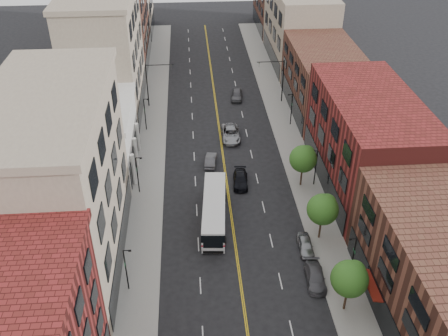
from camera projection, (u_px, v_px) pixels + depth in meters
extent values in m
cube|color=gray|center=(152.00, 146.00, 71.27)|extent=(4.00, 110.00, 0.15)
cube|color=gray|center=(290.00, 141.00, 72.52)|extent=(4.00, 110.00, 0.15)
cube|color=gray|center=(60.00, 188.00, 47.62)|extent=(10.00, 22.00, 18.00)
cube|color=silver|center=(94.00, 139.00, 65.33)|extent=(10.00, 14.00, 8.00)
cube|color=gray|center=(105.00, 55.00, 76.69)|extent=(10.00, 20.00, 18.00)
cube|color=brown|center=(119.00, 24.00, 94.13)|extent=(10.00, 20.00, 15.00)
cube|color=#5D1B18|center=(367.00, 143.00, 60.55)|extent=(10.00, 22.00, 12.00)
cube|color=brown|center=(324.00, 80.00, 78.54)|extent=(10.00, 20.00, 10.00)
cube|color=gray|center=(299.00, 26.00, 94.88)|extent=(10.00, 22.00, 14.00)
cube|color=brown|center=(280.00, 5.00, 112.32)|extent=(10.00, 18.00, 11.00)
cylinder|color=black|center=(346.00, 299.00, 46.00)|extent=(0.22, 0.22, 2.50)
sphere|color=#1F5217|center=(349.00, 279.00, 44.54)|extent=(3.40, 3.40, 3.40)
sphere|color=#1F5217|center=(354.00, 271.00, 44.62)|extent=(2.04, 2.04, 2.04)
cylinder|color=black|center=(320.00, 228.00, 54.30)|extent=(0.22, 0.22, 2.50)
sphere|color=#1F5217|center=(323.00, 209.00, 52.84)|extent=(3.40, 3.40, 3.40)
sphere|color=#1F5217|center=(327.00, 203.00, 52.92)|extent=(2.04, 2.04, 2.04)
cylinder|color=black|center=(301.00, 177.00, 62.61)|extent=(0.22, 0.22, 2.50)
sphere|color=#1F5217|center=(303.00, 159.00, 61.15)|extent=(3.40, 3.40, 3.40)
sphere|color=#1F5217|center=(307.00, 153.00, 61.23)|extent=(2.04, 2.04, 2.04)
cylinder|color=black|center=(126.00, 270.00, 47.35)|extent=(0.14, 0.14, 5.00)
cylinder|color=black|center=(127.00, 250.00, 45.99)|extent=(0.70, 0.10, 0.10)
cube|color=black|center=(130.00, 251.00, 46.04)|extent=(0.28, 0.14, 0.14)
cube|color=#19592D|center=(125.00, 263.00, 46.86)|extent=(0.04, 0.55, 0.35)
cylinder|color=black|center=(138.00, 175.00, 60.64)|extent=(0.14, 0.14, 5.00)
cylinder|color=black|center=(139.00, 158.00, 59.28)|extent=(0.70, 0.10, 0.10)
cube|color=black|center=(141.00, 158.00, 59.33)|extent=(0.28, 0.14, 0.14)
cube|color=#19592D|center=(137.00, 169.00, 60.15)|extent=(0.04, 0.55, 0.35)
cylinder|color=black|center=(145.00, 115.00, 73.93)|extent=(0.14, 0.14, 5.00)
cylinder|color=black|center=(146.00, 99.00, 72.57)|extent=(0.70, 0.10, 0.10)
cube|color=black|center=(148.00, 99.00, 72.61)|extent=(0.28, 0.14, 0.14)
cube|color=#19592D|center=(144.00, 109.00, 73.43)|extent=(0.04, 0.55, 0.35)
cylinder|color=black|center=(353.00, 258.00, 48.74)|extent=(0.14, 0.14, 5.00)
cylinder|color=black|center=(353.00, 239.00, 47.33)|extent=(0.70, 0.10, 0.10)
cube|color=black|center=(350.00, 239.00, 47.34)|extent=(0.28, 0.14, 0.14)
cube|color=#19592D|center=(354.00, 251.00, 48.24)|extent=(0.04, 0.55, 0.35)
cylinder|color=black|center=(316.00, 168.00, 62.03)|extent=(0.14, 0.14, 5.00)
cylinder|color=black|center=(315.00, 151.00, 60.62)|extent=(0.70, 0.10, 0.10)
cube|color=black|center=(313.00, 151.00, 60.63)|extent=(0.28, 0.14, 0.14)
cube|color=#19592D|center=(316.00, 162.00, 61.53)|extent=(0.04, 0.55, 0.35)
cylinder|color=black|center=(291.00, 109.00, 75.31)|extent=(0.14, 0.14, 5.00)
cylinder|color=black|center=(290.00, 94.00, 73.91)|extent=(0.70, 0.10, 0.10)
cube|color=black|center=(289.00, 95.00, 73.92)|extent=(0.28, 0.14, 0.14)
cube|color=#19592D|center=(292.00, 104.00, 74.82)|extent=(0.04, 0.55, 0.35)
cylinder|color=black|center=(147.00, 85.00, 79.97)|extent=(0.18, 0.18, 7.20)
cylinder|color=black|center=(159.00, 65.00, 78.23)|extent=(4.40, 0.12, 0.12)
imported|color=black|center=(171.00, 67.00, 78.56)|extent=(0.15, 0.18, 0.90)
cylinder|color=black|center=(283.00, 81.00, 81.35)|extent=(0.18, 0.18, 7.20)
cylinder|color=black|center=(271.00, 62.00, 79.33)|extent=(4.40, 0.12, 0.12)
imported|color=black|center=(259.00, 64.00, 79.44)|extent=(0.15, 0.18, 0.90)
cube|color=silver|center=(214.00, 210.00, 56.72)|extent=(3.37, 11.51, 2.74)
cube|color=black|center=(214.00, 206.00, 56.35)|extent=(3.41, 11.55, 0.99)
cube|color=maroon|center=(214.00, 212.00, 56.87)|extent=(3.41, 11.55, 0.21)
cube|color=black|center=(213.00, 242.00, 51.84)|extent=(2.08, 0.23, 1.51)
cylinder|color=black|center=(202.00, 240.00, 54.18)|extent=(0.34, 0.93, 0.91)
cylinder|color=black|center=(225.00, 240.00, 54.17)|extent=(0.34, 0.93, 0.91)
cylinder|color=black|center=(205.00, 198.00, 60.48)|extent=(0.34, 0.93, 0.91)
cylinder|color=black|center=(225.00, 198.00, 60.47)|extent=(0.34, 0.93, 0.91)
imported|color=#4C4B50|center=(315.00, 277.00, 49.35)|extent=(2.04, 4.52, 1.28)
imported|color=gray|center=(305.00, 245.00, 53.21)|extent=(1.62, 3.79, 1.28)
imported|color=#47474C|center=(211.00, 160.00, 67.17)|extent=(1.91, 4.12, 1.31)
imported|color=black|center=(240.00, 180.00, 63.36)|extent=(2.19, 4.64, 1.31)
imported|color=#929499|center=(231.00, 134.00, 72.92)|extent=(2.73, 5.73, 1.58)
imported|color=#504F54|center=(237.00, 95.00, 84.03)|extent=(2.36, 4.61, 1.50)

